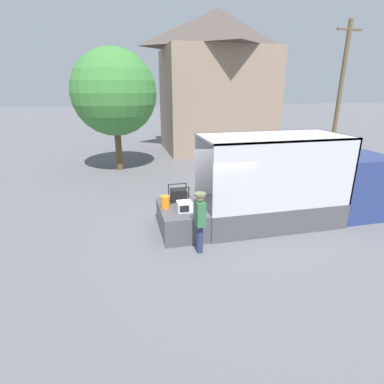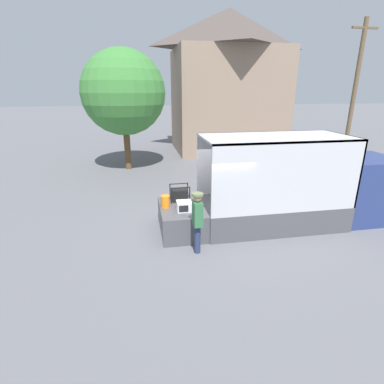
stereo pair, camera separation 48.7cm
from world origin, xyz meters
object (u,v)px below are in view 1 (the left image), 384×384
Objects in this scene: box_truck at (309,194)px; utility_pole at (341,88)px; portable_generator at (179,195)px; microwave at (184,206)px; street_tree at (114,93)px; worker_person at (200,217)px; orange_bucket at (165,202)px.

utility_pole reaches higher than box_truck.
portable_generator is at bearing 173.25° from box_truck.
street_tree is (-1.94, 9.02, 3.24)m from microwave.
worker_person is at bearing -78.04° from street_tree.
microwave is at bearing -175.63° from box_truck.
portable_generator is (0.01, 0.89, 0.06)m from microwave.
box_truck is at bearing -130.65° from utility_pole.
utility_pole is 1.32× the size of street_tree.
portable_generator is 1.65× the size of orange_bucket.
street_tree reaches higher than portable_generator.
microwave is 0.25× the size of worker_person.
orange_bucket is at bearing -144.31° from utility_pole.
worker_person reaches higher than microwave.
street_tree is at bearing 127.02° from box_truck.
portable_generator is 0.74m from orange_bucket.
portable_generator is at bearing 95.72° from worker_person.
portable_generator reaches higher than orange_bucket.
worker_person is at bearing -161.72° from box_truck.
worker_person is at bearing -84.28° from portable_generator.
microwave is at bearing -77.89° from street_tree.
microwave is at bearing 100.76° from worker_person.
street_tree is (-6.54, 8.67, 3.32)m from box_truck.
worker_person is 0.21× the size of utility_pole.
microwave is (-4.60, -0.35, 0.08)m from box_truck.
worker_person reaches higher than orange_bucket.
worker_person is 17.32m from utility_pole.
utility_pole is (12.97, 9.21, 3.41)m from portable_generator.
worker_person is 0.27× the size of street_tree.
box_truck reaches higher than portable_generator.
orange_bucket is 1.67m from worker_person.
microwave is 0.67m from orange_bucket.
street_tree is (-1.95, 8.13, 3.18)m from portable_generator.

